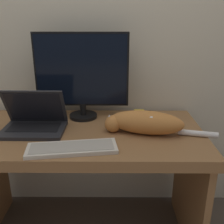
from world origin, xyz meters
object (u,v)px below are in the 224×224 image
at_px(monitor, 82,75).
at_px(laptop, 34,122).
at_px(cat, 144,122).
at_px(external_keyboard, 72,148).

relative_size(monitor, laptop, 1.64).
height_order(laptop, cat, laptop).
height_order(monitor, laptop, monitor).
height_order(laptop, external_keyboard, laptop).
distance_m(laptop, cat, 0.62).
relative_size(monitor, external_keyboard, 1.27).
bearing_deg(external_keyboard, monitor, 81.29).
relative_size(laptop, cat, 0.57).
bearing_deg(monitor, cat, -34.08).
bearing_deg(monitor, external_keyboard, -90.71).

